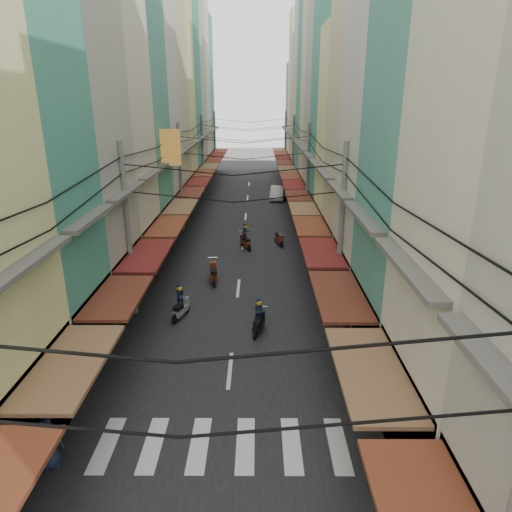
{
  "coord_description": "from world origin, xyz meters",
  "views": [
    {
      "loc": [
        1.06,
        -17.14,
        9.96
      ],
      "look_at": [
        0.98,
        5.05,
        2.23
      ],
      "focal_mm": 32.0,
      "sensor_mm": 36.0,
      "label": 1
    }
  ],
  "objects_px": {
    "bicycle": "(374,320)",
    "market_umbrella": "(396,321)",
    "white_car": "(277,199)",
    "traffic_sign": "(352,309)"
  },
  "relations": [
    {
      "from": "traffic_sign",
      "to": "market_umbrella",
      "type": "bearing_deg",
      "value": -39.35
    },
    {
      "from": "white_car",
      "to": "traffic_sign",
      "type": "xyz_separation_m",
      "value": [
        1.71,
        -30.32,
        2.08
      ]
    },
    {
      "from": "bicycle",
      "to": "market_umbrella",
      "type": "distance_m",
      "value": 4.83
    },
    {
      "from": "white_car",
      "to": "market_umbrella",
      "type": "distance_m",
      "value": 31.7
    },
    {
      "from": "bicycle",
      "to": "traffic_sign",
      "type": "xyz_separation_m",
      "value": [
        -1.8,
        -3.14,
        2.08
      ]
    },
    {
      "from": "market_umbrella",
      "to": "traffic_sign",
      "type": "distance_m",
      "value": 1.82
    },
    {
      "from": "white_car",
      "to": "bicycle",
      "type": "distance_m",
      "value": 27.41
    },
    {
      "from": "market_umbrella",
      "to": "traffic_sign",
      "type": "height_order",
      "value": "traffic_sign"
    },
    {
      "from": "bicycle",
      "to": "traffic_sign",
      "type": "relative_size",
      "value": 0.54
    },
    {
      "from": "market_umbrella",
      "to": "traffic_sign",
      "type": "bearing_deg",
      "value": 140.65
    }
  ]
}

